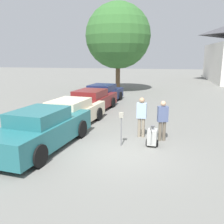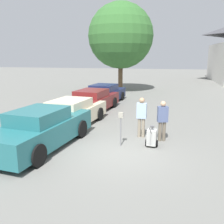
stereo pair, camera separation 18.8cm
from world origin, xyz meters
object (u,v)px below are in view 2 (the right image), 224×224
object	(u,v)px
parked_car_maroon	(93,101)
parked_car_cream	(72,114)
parked_car_teal	(42,129)
parking_meter	(121,123)
parked_car_navy	(105,94)
equipment_cart	(152,137)
person_supervisor	(163,118)
person_worker	(142,115)

from	to	relation	value
parked_car_maroon	parked_car_cream	bearing A→B (deg)	-83.31
parked_car_teal	parking_meter	size ratio (longest dim) A/B	3.85
parked_car_teal	parked_car_cream	xyz separation A→B (m)	(-0.00, 3.03, -0.07)
parked_car_teal	parked_car_maroon	xyz separation A→B (m)	(-0.00, 6.61, -0.07)
parked_car_teal	parking_meter	bearing A→B (deg)	22.67
parked_car_teal	parked_car_cream	world-z (taller)	parked_car_teal
parked_car_navy	equipment_cart	bearing A→B (deg)	-57.68
parked_car_teal	person_supervisor	xyz separation A→B (m)	(4.50, 1.80, 0.23)
parked_car_teal	parking_meter	distance (m)	3.06
parking_meter	person_worker	size ratio (longest dim) A/B	0.77
parked_car_maroon	equipment_cart	bearing A→B (deg)	-46.83
parking_meter	parked_car_maroon	bearing A→B (deg)	116.91
parked_car_cream	parking_meter	bearing A→B (deg)	-30.05
parked_car_cream	equipment_cart	distance (m)	4.61
parked_car_teal	person_worker	bearing A→B (deg)	36.96
parking_meter	equipment_cart	world-z (taller)	parking_meter
parked_car_teal	person_worker	world-z (taller)	person_worker
person_worker	equipment_cart	world-z (taller)	person_worker
parked_car_teal	parked_car_maroon	world-z (taller)	parked_car_teal
parked_car_maroon	equipment_cart	size ratio (longest dim) A/B	5.21
parked_car_cream	person_worker	distance (m)	3.73
parked_car_maroon	parked_car_navy	bearing A→B (deg)	96.69
parked_car_maroon	parking_meter	distance (m)	6.48
person_worker	parked_car_navy	bearing A→B (deg)	-62.83
parked_car_cream	equipment_cart	xyz separation A→B (m)	(4.14, -2.01, -0.28)
parked_car_cream	parking_meter	size ratio (longest dim) A/B	3.82
parked_car_teal	parking_meter	xyz separation A→B (m)	(2.93, 0.84, 0.21)
person_supervisor	parked_car_maroon	bearing A→B (deg)	-61.27
person_supervisor	equipment_cart	size ratio (longest dim) A/B	1.70
parking_meter	equipment_cart	bearing A→B (deg)	8.30
parked_car_teal	equipment_cart	bearing A→B (deg)	20.48
parked_car_cream	parked_car_navy	size ratio (longest dim) A/B	1.06
parking_meter	person_supervisor	size ratio (longest dim) A/B	0.80
parked_car_maroon	person_supervisor	size ratio (longest dim) A/B	3.06
parked_car_cream	person_worker	bearing A→B (deg)	-7.70
parked_car_maroon	person_supervisor	bearing A→B (deg)	-40.20
equipment_cart	person_supervisor	bearing A→B (deg)	69.31
person_worker	person_supervisor	distance (m)	0.95
parked_car_teal	parked_car_navy	distance (m)	9.64
parked_car_cream	parked_car_maroon	distance (m)	3.59
parked_car_cream	person_worker	xyz separation A→B (m)	(3.60, -0.92, 0.34)
parked_car_cream	equipment_cart	size ratio (longest dim) A/B	5.20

